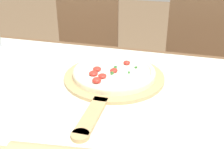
{
  "coord_description": "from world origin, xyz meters",
  "views": [
    {
      "loc": [
        0.27,
        -0.76,
        1.2
      ],
      "look_at": [
        0.04,
        0.09,
        0.76
      ],
      "focal_mm": 45.0,
      "sensor_mm": 36.0,
      "label": 1
    }
  ],
  "objects_px": {
    "pizza_peel": "(113,79)",
    "chair_right": "(196,67)",
    "chair_left": "(86,55)",
    "pizza": "(114,72)"
  },
  "relations": [
    {
      "from": "pizza_peel",
      "to": "chair_right",
      "type": "xyz_separation_m",
      "value": [
        0.32,
        0.67,
        -0.21
      ]
    },
    {
      "from": "pizza_peel",
      "to": "chair_left",
      "type": "bearing_deg",
      "value": 117.84
    },
    {
      "from": "chair_left",
      "to": "chair_right",
      "type": "xyz_separation_m",
      "value": [
        0.67,
        0.0,
        0.0
      ]
    },
    {
      "from": "pizza_peel",
      "to": "pizza",
      "type": "xyz_separation_m",
      "value": [
        -0.0,
        0.02,
        0.02
      ]
    },
    {
      "from": "pizza_peel",
      "to": "chair_left",
      "type": "xyz_separation_m",
      "value": [
        -0.35,
        0.67,
        -0.21
      ]
    },
    {
      "from": "pizza",
      "to": "chair_left",
      "type": "height_order",
      "value": "chair_left"
    },
    {
      "from": "chair_left",
      "to": "chair_right",
      "type": "bearing_deg",
      "value": -6.46
    },
    {
      "from": "pizza_peel",
      "to": "chair_left",
      "type": "height_order",
      "value": "chair_left"
    },
    {
      "from": "chair_left",
      "to": "chair_right",
      "type": "height_order",
      "value": "same"
    },
    {
      "from": "chair_left",
      "to": "pizza_peel",
      "type": "bearing_deg",
      "value": -68.66
    }
  ]
}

